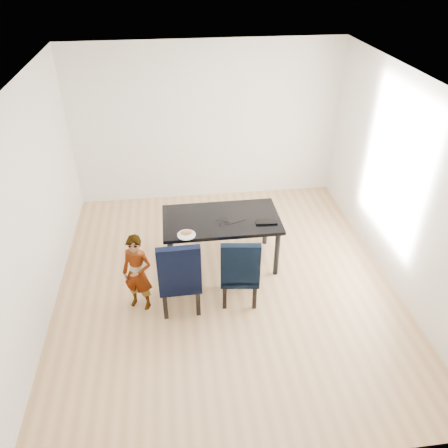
{
  "coord_description": "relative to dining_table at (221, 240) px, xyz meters",
  "views": [
    {
      "loc": [
        -0.6,
        -4.5,
        3.97
      ],
      "look_at": [
        0.0,
        0.2,
        0.85
      ],
      "focal_mm": 35.0,
      "sensor_mm": 36.0,
      "label": 1
    }
  ],
  "objects": [
    {
      "name": "wall_back",
      "position": [
        0.0,
        2.0,
        0.98
      ],
      "size": [
        4.5,
        0.01,
        2.7
      ],
      "primitive_type": "cube",
      "color": "white",
      "rests_on": "ground"
    },
    {
      "name": "plate",
      "position": [
        -0.5,
        -0.35,
        0.38
      ],
      "size": [
        0.25,
        0.25,
        0.01
      ],
      "primitive_type": "cylinder",
      "rotation": [
        0.0,
        0.0,
        -0.05
      ],
      "color": "white",
      "rests_on": "dining_table"
    },
    {
      "name": "child",
      "position": [
        -1.13,
        -0.77,
        0.16
      ],
      "size": [
        0.46,
        0.39,
        1.06
      ],
      "primitive_type": "imported",
      "rotation": [
        0.0,
        0.0,
        -0.4
      ],
      "color": "#F55A14",
      "rests_on": "floor"
    },
    {
      "name": "wall_right",
      "position": [
        2.25,
        -0.5,
        0.98
      ],
      "size": [
        0.01,
        5.0,
        2.7
      ],
      "primitive_type": "cube",
      "color": "silver",
      "rests_on": "ground"
    },
    {
      "name": "laptop",
      "position": [
        0.6,
        -0.15,
        0.39
      ],
      "size": [
        0.31,
        0.21,
        0.02
      ],
      "primitive_type": "imported",
      "rotation": [
        0.0,
        0.0,
        3.07
      ],
      "color": "black",
      "rests_on": "dining_table"
    },
    {
      "name": "chair_right",
      "position": [
        0.14,
        -0.78,
        0.12
      ],
      "size": [
        0.54,
        0.55,
        0.99
      ],
      "primitive_type": "cube",
      "rotation": [
        0.0,
        0.0,
        -0.13
      ],
      "color": "black",
      "rests_on": "floor"
    },
    {
      "name": "chair_left",
      "position": [
        -0.62,
        -0.82,
        0.15
      ],
      "size": [
        0.52,
        0.54,
        1.06
      ],
      "primitive_type": "cube",
      "rotation": [
        0.0,
        0.0,
        0.02
      ],
      "color": "black",
      "rests_on": "floor"
    },
    {
      "name": "dining_table",
      "position": [
        0.0,
        0.0,
        0.0
      ],
      "size": [
        1.6,
        0.9,
        0.75
      ],
      "primitive_type": "cube",
      "color": "black",
      "rests_on": "floor"
    },
    {
      "name": "sandwich",
      "position": [
        -0.5,
        -0.35,
        0.42
      ],
      "size": [
        0.17,
        0.09,
        0.06
      ],
      "primitive_type": "ellipsoid",
      "rotation": [
        0.0,
        0.0,
        -0.08
      ],
      "color": "#9D6438",
      "rests_on": "plate"
    },
    {
      "name": "wall_front",
      "position": [
        0.0,
        -3.0,
        0.98
      ],
      "size": [
        4.5,
        0.01,
        2.7
      ],
      "primitive_type": "cube",
      "color": "white",
      "rests_on": "ground"
    },
    {
      "name": "cable_tangle",
      "position": [
        0.02,
        -0.15,
        0.38
      ],
      "size": [
        0.18,
        0.18,
        0.01
      ],
      "primitive_type": "torus",
      "rotation": [
        0.0,
        0.0,
        0.25
      ],
      "color": "black",
      "rests_on": "dining_table"
    },
    {
      "name": "ceiling",
      "position": [
        0.0,
        -0.5,
        2.33
      ],
      "size": [
        4.5,
        5.0,
        0.01
      ],
      "primitive_type": "cube",
      "color": "white",
      "rests_on": "wall_back"
    },
    {
      "name": "floor",
      "position": [
        0.0,
        -0.5,
        -0.38
      ],
      "size": [
        4.5,
        5.0,
        0.01
      ],
      "primitive_type": "cube",
      "color": "tan",
      "rests_on": "ground"
    },
    {
      "name": "wall_left",
      "position": [
        -2.25,
        -0.5,
        0.98
      ],
      "size": [
        0.01,
        5.0,
        2.7
      ],
      "primitive_type": "cube",
      "color": "silver",
      "rests_on": "ground"
    }
  ]
}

